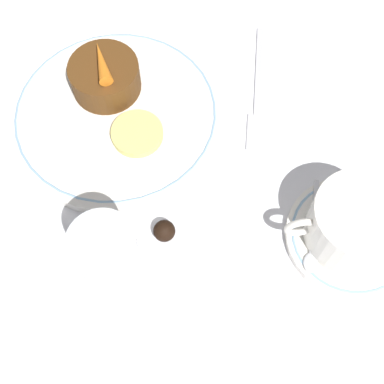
% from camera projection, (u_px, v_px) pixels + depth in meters
% --- Properties ---
extents(ground_plane, '(3.00, 3.00, 0.00)m').
position_uv_depth(ground_plane, '(123.00, 139.00, 0.64)').
color(ground_plane, white).
extents(dinner_plate, '(0.26, 0.26, 0.01)m').
position_uv_depth(dinner_plate, '(116.00, 115.00, 0.64)').
color(dinner_plate, white).
rests_on(dinner_plate, ground_plane).
extents(saucer, '(0.14, 0.14, 0.01)m').
position_uv_depth(saucer, '(350.00, 237.00, 0.58)').
color(saucer, white).
rests_on(saucer, ground_plane).
extents(coffee_cup, '(0.12, 0.10, 0.06)m').
position_uv_depth(coffee_cup, '(355.00, 222.00, 0.55)').
color(coffee_cup, white).
rests_on(coffee_cup, saucer).
extents(spoon, '(0.04, 0.11, 0.00)m').
position_uv_depth(spoon, '(313.00, 236.00, 0.57)').
color(spoon, silver).
rests_on(spoon, saucer).
extents(wine_glass, '(0.07, 0.07, 0.11)m').
position_uv_depth(wine_glass, '(107.00, 256.00, 0.50)').
color(wine_glass, silver).
rests_on(wine_glass, ground_plane).
extents(fork, '(0.05, 0.19, 0.01)m').
position_uv_depth(fork, '(257.00, 100.00, 0.66)').
color(fork, silver).
rests_on(fork, ground_plane).
extents(dessert_cake, '(0.08, 0.08, 0.04)m').
position_uv_depth(dessert_cake, '(105.00, 77.00, 0.64)').
color(dessert_cake, '#563314').
rests_on(dessert_cake, dinner_plate).
extents(carrot_garnish, '(0.03, 0.06, 0.02)m').
position_uv_depth(carrot_garnish, '(102.00, 62.00, 0.61)').
color(carrot_garnish, orange).
rests_on(carrot_garnish, dessert_cake).
extents(pineapple_slice, '(0.06, 0.06, 0.01)m').
position_uv_depth(pineapple_slice, '(137.00, 133.00, 0.62)').
color(pineapple_slice, '#EFE075').
rests_on(pineapple_slice, dinner_plate).
extents(chocolate_truffle, '(0.02, 0.02, 0.02)m').
position_uv_depth(chocolate_truffle, '(164.00, 231.00, 0.58)').
color(chocolate_truffle, black).
rests_on(chocolate_truffle, ground_plane).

